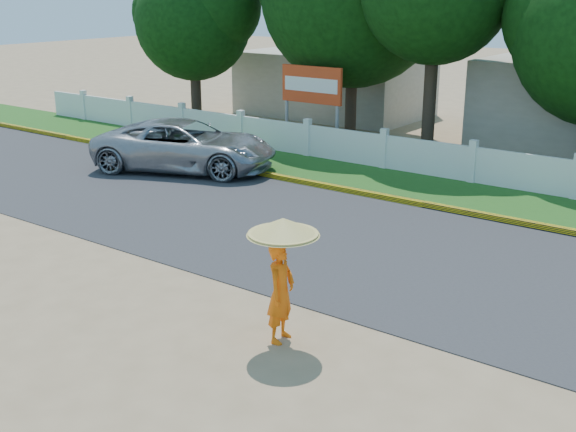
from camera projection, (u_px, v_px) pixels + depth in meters
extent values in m
plane|color=#9E8460|center=(222.00, 311.00, 13.04)|extent=(120.00, 120.00, 0.00)
cube|color=#38383A|center=(353.00, 243.00, 16.48)|extent=(60.00, 7.00, 0.02)
cube|color=#2D601E|center=(450.00, 193.00, 20.49)|extent=(60.00, 3.50, 0.03)
cube|color=yellow|center=(424.00, 204.00, 19.17)|extent=(40.00, 0.18, 0.16)
cube|color=silver|center=(472.00, 165.00, 21.44)|extent=(40.00, 0.10, 1.10)
cube|color=#B7AD99|center=(334.00, 84.00, 32.83)|extent=(8.00, 5.00, 2.80)
imported|color=#A0A3A8|center=(185.00, 146.00, 22.86)|extent=(6.33, 4.64, 1.60)
imported|color=orange|center=(281.00, 292.00, 11.73)|extent=(0.52, 0.69, 1.72)
cylinder|color=gray|center=(283.00, 255.00, 11.50)|extent=(0.02, 0.02, 1.11)
cone|color=tan|center=(283.00, 227.00, 11.36)|extent=(1.17, 1.17, 0.28)
cylinder|color=gray|center=(287.00, 118.00, 26.53)|extent=(0.12, 0.12, 2.00)
cylinder|color=gray|center=(337.00, 124.00, 25.28)|extent=(0.12, 0.12, 2.00)
cube|color=red|center=(312.00, 85.00, 25.51)|extent=(2.50, 0.12, 1.30)
cube|color=silver|center=(311.00, 85.00, 25.46)|extent=(2.25, 0.02, 0.49)
cylinder|color=#473828|center=(196.00, 89.00, 30.63)|extent=(0.44, 0.44, 2.91)
sphere|color=#103F0E|center=(193.00, 22.00, 29.78)|extent=(4.81, 4.81, 4.81)
cylinder|color=#473828|center=(351.00, 91.00, 27.99)|extent=(0.44, 0.44, 3.46)
cylinder|color=#473828|center=(430.00, 94.00, 24.66)|extent=(0.44, 0.44, 4.21)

